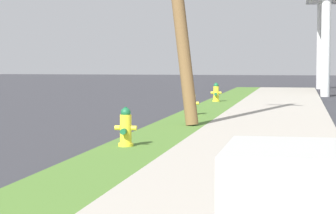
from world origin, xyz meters
name	(u,v)px	position (x,y,z in m)	size (l,w,h in m)	color
fire_hydrant_second	(126,129)	(0.50, 10.59, 0.45)	(0.42, 0.38, 0.74)	yellow
fire_hydrant_third	(192,104)	(0.57, 18.36, 0.45)	(0.42, 0.37, 0.74)	yellow
fire_hydrant_fourth	(216,93)	(0.49, 25.14, 0.45)	(0.42, 0.37, 0.74)	yellow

